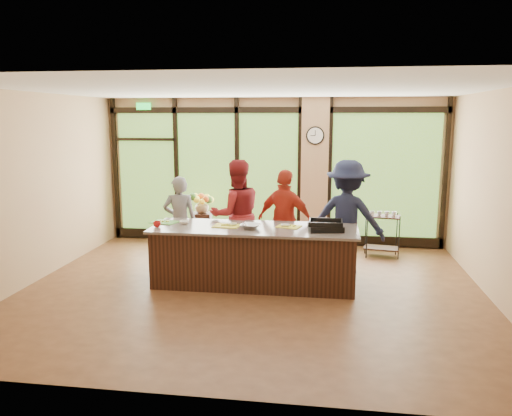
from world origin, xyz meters
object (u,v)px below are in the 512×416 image
(roasting_pan, at_px, (326,228))
(bar_cart, at_px, (382,229))
(cook_left, at_px, (180,221))
(flower_stand, at_px, (202,231))
(island_base, at_px, (254,257))
(cook_right, at_px, (347,218))

(roasting_pan, xyz_separation_m, bar_cart, (1.06, 1.99, -0.44))
(cook_left, bearing_deg, flower_stand, -108.07)
(island_base, height_order, bar_cart, island_base)
(island_base, distance_m, cook_left, 1.71)
(cook_right, xyz_separation_m, bar_cart, (0.71, 1.18, -0.44))
(island_base, height_order, cook_left, cook_left)
(island_base, distance_m, bar_cart, 2.89)
(flower_stand, height_order, bar_cart, bar_cart)
(roasting_pan, bearing_deg, bar_cart, 52.44)
(roasting_pan, xyz_separation_m, flower_stand, (-2.46, 2.11, -0.60))
(roasting_pan, relative_size, flower_stand, 0.69)
(cook_right, bearing_deg, bar_cart, -108.47)
(island_base, relative_size, cook_right, 1.61)
(island_base, height_order, flower_stand, island_base)
(island_base, height_order, roasting_pan, roasting_pan)
(cook_left, height_order, bar_cart, cook_left)
(island_base, relative_size, cook_left, 1.94)
(cook_left, relative_size, cook_right, 0.83)
(island_base, xyz_separation_m, roasting_pan, (1.10, -0.08, 0.52))
(flower_stand, xyz_separation_m, bar_cart, (3.52, -0.12, 0.16))
(flower_stand, bearing_deg, roasting_pan, -45.98)
(cook_left, relative_size, bar_cart, 1.83)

